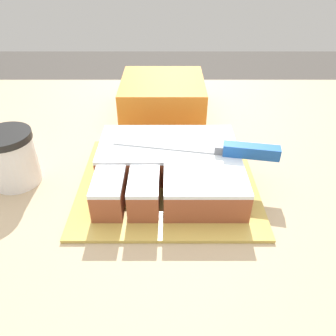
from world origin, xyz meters
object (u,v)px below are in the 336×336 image
object	(u,v)px
cake	(170,167)
coffee_cup	(12,158)
cake_board	(168,181)
storage_box	(162,97)
knife	(231,149)

from	to	relation	value
cake	coffee_cup	size ratio (longest dim) A/B	2.53
cake_board	coffee_cup	xyz separation A→B (m)	(-0.29, 0.01, 0.05)
cake	storage_box	xyz separation A→B (m)	(-0.02, 0.30, 0.01)
cake_board	knife	size ratio (longest dim) A/B	1.09
cake	storage_box	size ratio (longest dim) A/B	1.24
storage_box	coffee_cup	bearing A→B (deg)	-132.55
storage_box	knife	bearing A→B (deg)	-66.07
cake_board	storage_box	distance (m)	0.30
knife	coffee_cup	distance (m)	0.40
coffee_cup	storage_box	distance (m)	0.40
cake	coffee_cup	xyz separation A→B (m)	(-0.29, 0.00, 0.02)
cake_board	cake	world-z (taller)	cake
cake_board	storage_box	size ratio (longest dim) A/B	1.55
cake_board	knife	xyz separation A→B (m)	(0.11, 0.01, 0.07)
coffee_cup	cake_board	bearing A→B (deg)	-1.28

